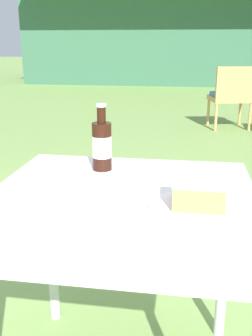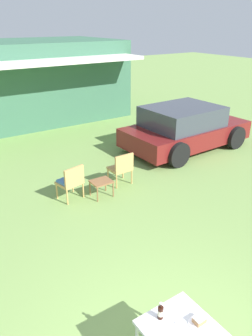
% 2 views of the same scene
% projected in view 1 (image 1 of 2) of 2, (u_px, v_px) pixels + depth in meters
% --- Properties ---
extents(cabin_building, '(10.24, 5.62, 3.00)m').
position_uv_depth(cabin_building, '(212.00, 28.00, 11.70)').
color(cabin_building, '#38664C').
rests_on(cabin_building, ground_plane).
extents(wicker_chair_cushioned, '(0.59, 0.54, 0.82)m').
position_uv_depth(wicker_chair_cushioned, '(231.00, 94.00, 5.13)').
color(wicker_chair_cushioned, tan).
rests_on(wicker_chair_cushioned, ground_plane).
extents(patio_table, '(0.75, 0.74, 0.70)m').
position_uv_depth(patio_table, '(121.00, 221.00, 1.11)').
color(patio_table, silver).
rests_on(patio_table, ground_plane).
extents(cake_on_plate, '(0.20, 0.20, 0.09)m').
position_uv_depth(cake_on_plate, '(195.00, 196.00, 0.99)').
color(cake_on_plate, white).
rests_on(cake_on_plate, patio_table).
extents(cola_bottle_near, '(0.07, 0.07, 0.22)m').
position_uv_depth(cola_bottle_near, '(102.00, 145.00, 1.29)').
color(cola_bottle_near, black).
rests_on(cola_bottle_near, patio_table).
extents(fork, '(0.18, 0.09, 0.01)m').
position_uv_depth(fork, '(162.00, 208.00, 1.00)').
color(fork, silver).
rests_on(fork, patio_table).
extents(loose_bottle_cap, '(0.03, 0.03, 0.01)m').
position_uv_depth(loose_bottle_cap, '(126.00, 185.00, 1.15)').
color(loose_bottle_cap, silver).
rests_on(loose_bottle_cap, patio_table).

